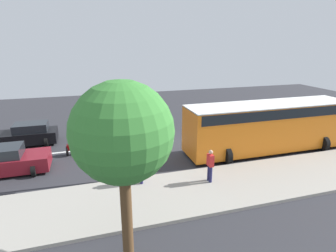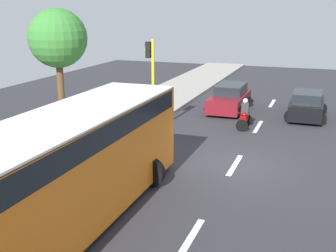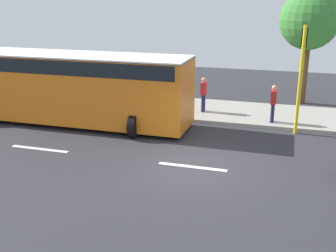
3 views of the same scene
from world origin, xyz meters
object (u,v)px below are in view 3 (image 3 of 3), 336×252
at_px(pedestrian_by_tree, 273,102).
at_px(traffic_light_corner, 302,64).
at_px(city_bus, 69,83).
at_px(street_tree_north, 310,21).
at_px(pedestrian_near_signal, 204,93).

bearing_deg(pedestrian_by_tree, traffic_light_corner, -127.80).
height_order(city_bus, pedestrian_by_tree, city_bus).
relative_size(traffic_light_corner, street_tree_north, 0.76).
relative_size(city_bus, traffic_light_corner, 2.44).
relative_size(pedestrian_by_tree, traffic_light_corner, 0.38).
bearing_deg(street_tree_north, city_bus, 123.48).
xyz_separation_m(pedestrian_near_signal, pedestrian_by_tree, (-0.84, -3.34, 0.00)).
xyz_separation_m(city_bus, pedestrian_by_tree, (2.21, -8.87, -0.79)).
xyz_separation_m(pedestrian_by_tree, traffic_light_corner, (-0.79, -1.02, 1.87)).
bearing_deg(traffic_light_corner, street_tree_north, -3.33).
bearing_deg(city_bus, street_tree_north, -56.52).
relative_size(city_bus, pedestrian_by_tree, 6.51).
bearing_deg(traffic_light_corner, pedestrian_near_signal, 69.47).
relative_size(city_bus, pedestrian_near_signal, 6.51).
distance_m(traffic_light_corner, street_tree_north, 5.52).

